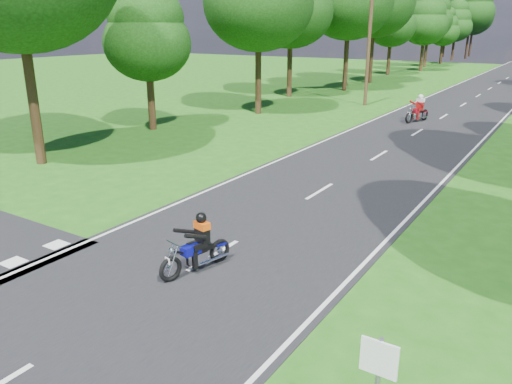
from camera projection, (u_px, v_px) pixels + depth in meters
The scene contains 6 objects.
ground at pixel (157, 290), 10.71m from camera, with size 160.00×160.00×0.00m, color #1E5714.
main_road at pixel (500, 83), 50.71m from camera, with size 7.00×140.00×0.02m, color black.
road_markings at pixel (495, 84), 49.27m from camera, with size 7.40×140.00×0.01m.
telegraph_pole at pixel (369, 47), 34.90m from camera, with size 1.20×0.26×8.00m.
rider_near_blue at pixel (195, 243), 11.29m from camera, with size 0.56×1.68×1.40m, color #0D0E90, non-canonical shape.
rider_far_red at pixel (418, 108), 29.44m from camera, with size 0.65×1.94×1.62m, color maroon, non-canonical shape.
Camera 1 is at (6.91, -6.87, 5.36)m, focal length 35.00 mm.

